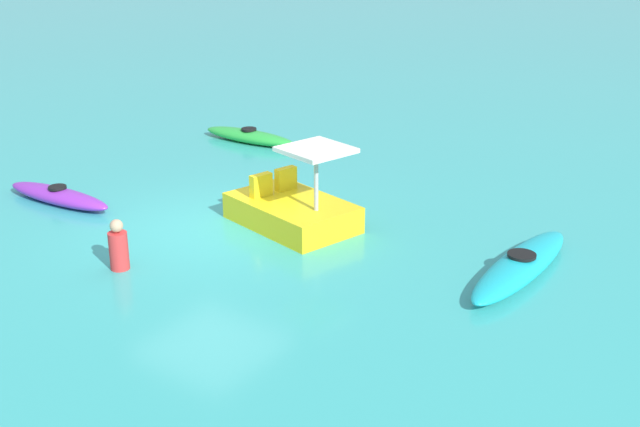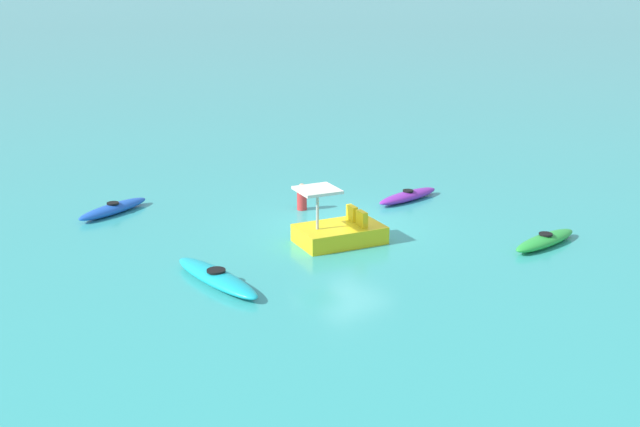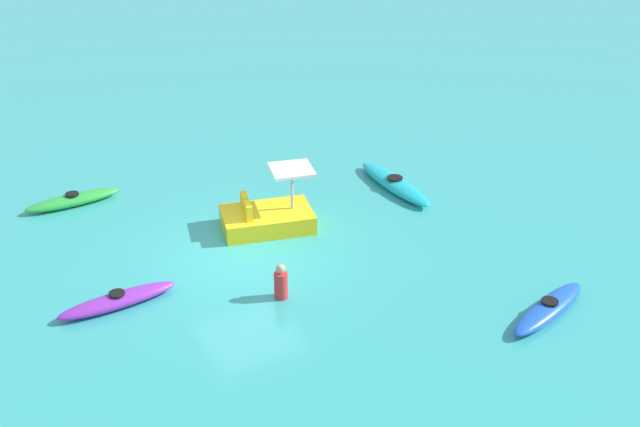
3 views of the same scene
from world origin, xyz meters
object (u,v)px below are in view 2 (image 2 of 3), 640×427
at_px(kayak_blue, 113,209).
at_px(pedal_boat_yellow, 339,231).
at_px(kayak_green, 545,240).
at_px(kayak_purple, 408,196).
at_px(kayak_cyan, 216,277).
at_px(person_near_shore, 302,198).

height_order(kayak_blue, pedal_boat_yellow, pedal_boat_yellow).
relative_size(kayak_green, pedal_boat_yellow, 1.01).
bearing_deg(kayak_blue, kayak_purple, -120.46).
xyz_separation_m(kayak_cyan, person_near_shore, (3.64, -5.54, 0.22)).
height_order(kayak_blue, person_near_shore, person_near_shore).
relative_size(kayak_purple, pedal_boat_yellow, 1.03).
xyz_separation_m(kayak_purple, person_near_shore, (1.44, 3.42, 0.22)).
xyz_separation_m(kayak_green, kayak_blue, (10.60, 8.09, -0.00)).
xyz_separation_m(kayak_blue, person_near_shore, (-3.48, -4.94, 0.22)).
relative_size(kayak_cyan, person_near_shore, 3.91).
relative_size(kayak_green, kayak_purple, 0.98).
xyz_separation_m(kayak_green, person_near_shore, (7.12, 3.15, 0.22)).
bearing_deg(kayak_blue, kayak_cyan, 175.16).
distance_m(kayak_blue, kayak_cyan, 7.15).
bearing_deg(kayak_purple, pedal_boat_yellow, 111.20).
xyz_separation_m(kayak_blue, pedal_boat_yellow, (-6.70, -3.76, 0.17)).
xyz_separation_m(kayak_green, kayak_cyan, (3.48, 8.69, -0.00)).
bearing_deg(kayak_blue, person_near_shore, -125.13).
bearing_deg(kayak_purple, kayak_blue, 59.54).
distance_m(kayak_green, kayak_purple, 5.69).
distance_m(kayak_green, kayak_blue, 13.33).
height_order(kayak_purple, pedal_boat_yellow, pedal_boat_yellow).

